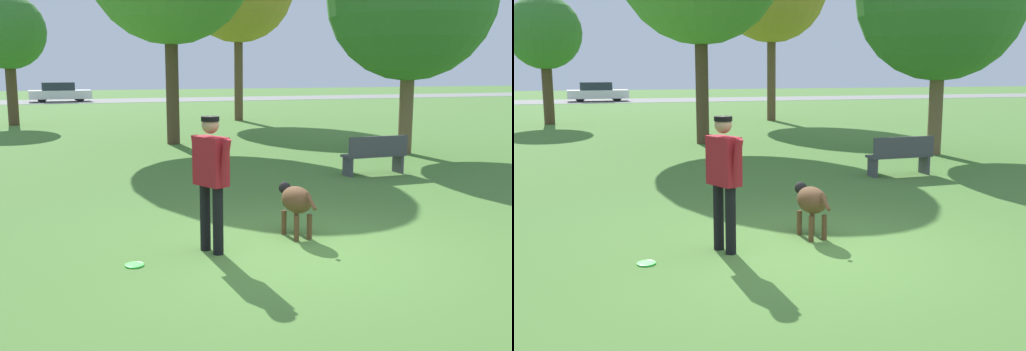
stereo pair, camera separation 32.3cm
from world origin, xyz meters
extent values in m
plane|color=#4C7A33|center=(0.00, 0.00, 0.00)|extent=(120.00, 120.00, 0.00)
cube|color=gray|center=(0.00, 37.24, 0.01)|extent=(120.00, 6.00, 0.01)
cylinder|color=black|center=(-0.91, 0.23, 0.42)|extent=(0.17, 0.17, 0.84)
cylinder|color=black|center=(-1.02, 0.46, 0.42)|extent=(0.17, 0.17, 0.84)
cube|color=maroon|center=(-0.97, 0.35, 1.14)|extent=(0.39, 0.50, 0.59)
cylinder|color=maroon|center=(-0.86, 0.12, 1.14)|extent=(0.17, 0.23, 0.60)
cylinder|color=maroon|center=(-1.07, 0.57, 1.14)|extent=(0.17, 0.23, 0.60)
sphere|color=#A87A5B|center=(-0.97, 0.35, 1.57)|extent=(0.28, 0.28, 0.21)
cylinder|color=black|center=(-0.97, 0.35, 1.65)|extent=(0.29, 0.29, 0.06)
ellipsoid|color=brown|center=(0.29, 0.66, 0.51)|extent=(0.42, 0.61, 0.35)
ellipsoid|color=black|center=(0.27, 0.81, 0.45)|extent=(0.27, 0.22, 0.19)
sphere|color=black|center=(0.25, 1.00, 0.61)|extent=(0.19, 0.19, 0.17)
cylinder|color=brown|center=(0.17, 0.82, 0.17)|extent=(0.08, 0.08, 0.34)
cylinder|color=brown|center=(0.36, 0.85, 0.17)|extent=(0.08, 0.08, 0.34)
cylinder|color=brown|center=(0.21, 0.47, 0.17)|extent=(0.08, 0.08, 0.34)
cylinder|color=brown|center=(0.40, 0.49, 0.17)|extent=(0.08, 0.08, 0.34)
cylinder|color=brown|center=(0.33, 0.28, 0.56)|extent=(0.08, 0.24, 0.21)
cylinder|color=#33D838|center=(-1.94, 0.11, 0.01)|extent=(0.22, 0.22, 0.02)
torus|color=#33D838|center=(-1.94, 0.11, 0.01)|extent=(0.22, 0.22, 0.02)
cylinder|color=brown|center=(6.11, 7.25, 1.23)|extent=(0.36, 0.36, 2.46)
cylinder|color=#4C3826|center=(0.62, 11.25, 1.77)|extent=(0.38, 0.38, 3.53)
cylinder|color=brown|center=(4.91, 18.62, 1.96)|extent=(0.37, 0.37, 3.93)
cylinder|color=#4C3826|center=(-4.32, 19.32, 1.29)|extent=(0.42, 0.42, 2.57)
sphere|color=#38752D|center=(-4.32, 19.32, 3.67)|extent=(2.93, 2.93, 2.93)
cube|color=white|center=(-2.36, 36.87, 0.50)|extent=(4.16, 1.99, 0.57)
cube|color=#232D38|center=(-2.48, 36.87, 1.06)|extent=(2.19, 1.64, 0.54)
cylinder|color=black|center=(-1.18, 37.71, 0.31)|extent=(0.63, 0.23, 0.62)
cylinder|color=black|center=(-1.10, 36.16, 0.31)|extent=(0.63, 0.23, 0.62)
cylinder|color=black|center=(-3.62, 37.59, 0.31)|extent=(0.63, 0.23, 0.62)
cylinder|color=black|center=(-3.55, 36.04, 0.31)|extent=(0.63, 0.23, 0.62)
cube|color=#47474C|center=(3.70, 4.64, 0.41)|extent=(1.41, 0.45, 0.05)
cube|color=#47474C|center=(3.70, 4.46, 0.64)|extent=(1.40, 0.10, 0.40)
cube|color=#47474C|center=(3.08, 4.61, 0.20)|extent=(0.07, 0.36, 0.39)
cube|color=#47474C|center=(4.32, 4.66, 0.20)|extent=(0.07, 0.36, 0.39)
camera|label=1|loc=(-2.70, -6.58, 2.23)|focal=42.00mm
camera|label=2|loc=(-2.40, -6.67, 2.23)|focal=42.00mm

